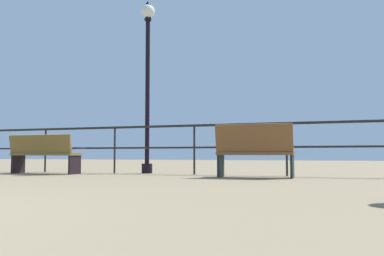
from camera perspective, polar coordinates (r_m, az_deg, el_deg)
The scene contains 4 objects.
pier_railing at distance 9.44m, azimuth -5.29°, elevation -1.38°, with size 21.59×0.05×1.08m.
bench_near_left at distance 9.96m, azimuth -19.47°, elevation -3.08°, with size 1.63×0.62×0.86m.
bench_near_right at distance 7.82m, azimuth 8.47°, elevation -2.84°, with size 1.43×0.67×0.99m.
lamppost_center at distance 9.89m, azimuth -6.03°, elevation 8.11°, with size 0.32×0.32×4.03m.
Camera 1 is at (4.06, -1.25, 0.43)m, focal length 39.37 mm.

